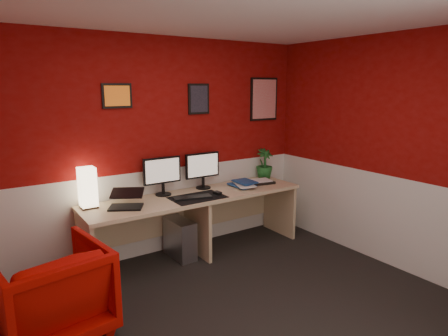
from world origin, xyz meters
TOP-DOWN VIEW (x-y plane):
  - ground at (0.00, 0.00)m, footprint 4.00×3.50m
  - ceiling at (0.00, 0.00)m, footprint 4.00×3.50m
  - wall_back at (0.00, 1.75)m, footprint 4.00×0.01m
  - wall_right at (2.00, 0.00)m, footprint 0.01×3.50m
  - wainscot_back at (0.00, 1.75)m, footprint 4.00×0.01m
  - wainscot_right at (2.00, 0.00)m, footprint 0.01×3.50m
  - desk at (0.36, 1.41)m, footprint 2.60×0.65m
  - shoji_lamp at (-0.80, 1.60)m, footprint 0.16×0.16m
  - laptop at (-0.49, 1.38)m, footprint 0.40×0.36m
  - monitor_left at (0.04, 1.61)m, footprint 0.45×0.06m
  - monitor_right at (0.57, 1.61)m, footprint 0.45×0.06m
  - desk_mat at (0.31, 1.30)m, footprint 0.60×0.38m
  - keyboard at (0.24, 1.30)m, footprint 0.44×0.24m
  - mouse at (0.56, 1.28)m, footprint 0.06×0.10m
  - book_bottom at (0.89, 1.42)m, footprint 0.24×0.32m
  - book_middle at (0.90, 1.37)m, footprint 0.28×0.33m
  - book_top at (0.92, 1.38)m, footprint 0.22×0.29m
  - zen_tray at (1.29, 1.43)m, footprint 0.39×0.31m
  - potted_plant at (1.53, 1.62)m, footprint 0.23×0.23m
  - pc_tower at (0.16, 1.46)m, footprint 0.22×0.46m
  - armchair at (-1.37, 0.71)m, footprint 0.91×0.93m
  - art_left at (-0.40, 1.74)m, footprint 0.32×0.02m
  - art_center at (0.59, 1.74)m, footprint 0.28×0.02m
  - art_right at (1.59, 1.74)m, footprint 0.44×0.02m

SIDE VIEW (x-z plane):
  - ground at x=0.00m, z-range -0.01..0.01m
  - pc_tower at x=0.16m, z-range 0.00..0.45m
  - desk at x=0.36m, z-range 0.00..0.73m
  - armchair at x=-1.37m, z-range 0.00..0.75m
  - wainscot_back at x=0.00m, z-range 0.00..1.00m
  - wainscot_right at x=2.00m, z-range 0.00..1.00m
  - desk_mat at x=0.31m, z-range 0.73..0.74m
  - book_bottom at x=0.89m, z-range 0.73..0.76m
  - keyboard at x=0.24m, z-range 0.74..0.75m
  - zen_tray at x=1.29m, z-range 0.73..0.76m
  - mouse at x=0.56m, z-range 0.74..0.77m
  - book_middle at x=0.90m, z-range 0.76..0.78m
  - book_top at x=0.92m, z-range 0.78..0.81m
  - laptop at x=-0.49m, z-range 0.73..0.95m
  - potted_plant at x=1.53m, z-range 0.73..1.13m
  - shoji_lamp at x=-0.80m, z-range 0.73..1.13m
  - monitor_left at x=0.04m, z-range 0.73..1.31m
  - monitor_right at x=0.57m, z-range 0.73..1.31m
  - wall_back at x=0.00m, z-range 0.00..2.50m
  - wall_right at x=2.00m, z-range 0.00..2.50m
  - art_right at x=1.59m, z-range 1.50..2.06m
  - art_center at x=0.59m, z-range 1.62..1.98m
  - art_left at x=-0.40m, z-range 1.72..1.98m
  - ceiling at x=0.00m, z-range 2.50..2.50m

